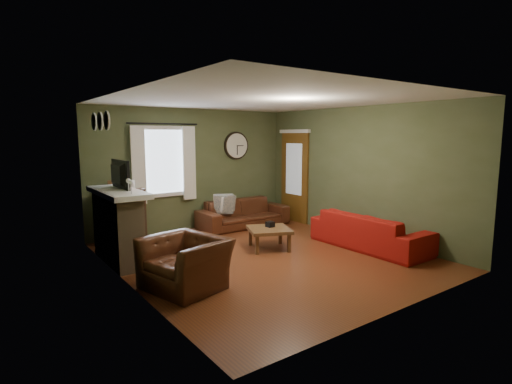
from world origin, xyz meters
TOP-DOWN VIEW (x-y plane):
  - floor at (0.00, 0.00)m, footprint 4.60×5.20m
  - ceiling at (0.00, 0.00)m, footprint 4.60×5.20m
  - wall_left at (-2.30, 0.00)m, footprint 0.00×5.20m
  - wall_right at (2.30, 0.00)m, footprint 0.00×5.20m
  - wall_back at (0.00, 2.60)m, footprint 4.60×0.00m
  - wall_front at (0.00, -2.60)m, footprint 4.60×0.00m
  - fireplace at (-2.10, 1.15)m, footprint 0.40×1.40m
  - firebox at (-1.91, 1.15)m, footprint 0.04×0.60m
  - mantel at (-2.07, 1.15)m, footprint 0.58×1.60m
  - tv at (-2.05, 1.30)m, footprint 0.08×0.60m
  - tv_screen at (-1.97, 1.30)m, footprint 0.02×0.62m
  - medallion_left at (-2.28, 0.80)m, footprint 0.28×0.28m
  - medallion_mid at (-2.28, 1.15)m, footprint 0.28×0.28m
  - medallion_right at (-2.28, 1.50)m, footprint 0.28×0.28m
  - window_pane at (-0.70, 2.58)m, footprint 1.00×0.02m
  - curtain_rod at (-0.70, 2.48)m, footprint 0.03×0.03m
  - curtain_left at (-1.25, 2.48)m, footprint 0.28×0.04m
  - curtain_right at (-0.15, 2.48)m, footprint 0.28×0.04m
  - wall_clock at (1.10, 2.55)m, footprint 0.64×0.06m
  - door at (2.27, 1.85)m, footprint 0.05×0.90m
  - bookshelf at (-1.65, 2.40)m, footprint 0.85×0.36m
  - book at (-1.62, 2.45)m, footprint 0.25×0.25m
  - sofa_brown at (0.97, 2.09)m, footprint 2.06×0.81m
  - pillow_left at (0.49, 2.16)m, footprint 0.44×0.29m
  - pillow_right at (0.58, 2.12)m, footprint 0.36×0.15m
  - sofa_red at (1.85, -0.69)m, footprint 0.85×2.19m
  - armchair at (-1.70, -0.48)m, footprint 1.15×1.24m
  - coffee_table at (0.34, 0.33)m, footprint 0.95×0.95m
  - tissue_box at (0.41, 0.39)m, footprint 0.13×0.13m
  - wine_glass_a at (-2.05, 0.54)m, footprint 0.07×0.07m
  - wine_glass_b at (-2.05, 0.66)m, footprint 0.08×0.08m

SIDE VIEW (x-z plane):
  - floor at x=0.00m, z-range 0.00..0.00m
  - coffee_table at x=0.34m, z-range 0.00..0.38m
  - firebox at x=-1.91m, z-range 0.02..0.57m
  - sofa_brown at x=0.97m, z-range 0.00..0.60m
  - sofa_red at x=1.85m, z-range 0.00..0.64m
  - armchair at x=-1.70m, z-range 0.00..0.68m
  - tissue_box at x=0.41m, z-range 0.35..0.45m
  - bookshelf at x=-1.65m, z-range 0.00..1.01m
  - fireplace at x=-2.10m, z-range 0.00..1.10m
  - pillow_left at x=0.49m, z-range 0.34..0.76m
  - pillow_right at x=0.58m, z-range 0.37..0.73m
  - book at x=-1.62m, z-range 0.95..0.97m
  - door at x=2.27m, z-range 0.00..2.10m
  - mantel at x=-2.07m, z-range 1.10..1.18m
  - wine_glass_a at x=-2.05m, z-range 1.18..1.39m
  - wine_glass_b at x=-2.05m, z-range 1.18..1.40m
  - wall_left at x=-2.30m, z-range 0.00..2.60m
  - wall_right at x=2.30m, z-range 0.00..2.60m
  - wall_back at x=0.00m, z-range 0.00..2.60m
  - wall_front at x=0.00m, z-range 0.00..2.60m
  - tv at x=-2.05m, z-range 1.18..1.53m
  - tv_screen at x=-1.97m, z-range 1.23..1.59m
  - curtain_left at x=-1.25m, z-range 0.67..2.23m
  - curtain_right at x=-0.15m, z-range 0.67..2.23m
  - window_pane at x=-0.70m, z-range 0.85..2.15m
  - wall_clock at x=1.10m, z-range 1.48..2.12m
  - medallion_left at x=-2.28m, z-range 2.24..2.26m
  - medallion_mid at x=-2.28m, z-range 2.24..2.26m
  - medallion_right at x=-2.28m, z-range 2.24..2.26m
  - curtain_rod at x=-0.70m, z-range 1.52..3.02m
  - ceiling at x=0.00m, z-range 2.60..2.60m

